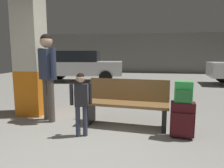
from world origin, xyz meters
name	(u,v)px	position (x,y,z in m)	size (l,w,h in m)	color
ground_plane	(119,100)	(0.00, 4.00, -0.05)	(18.00, 18.00, 0.10)	gray
garage_back_wall	(135,53)	(0.00, 12.86, 1.40)	(18.00, 0.12, 2.80)	slate
structural_pillar	(31,56)	(-1.74, 2.05, 1.33)	(0.57, 0.57, 2.69)	orange
bench	(126,103)	(0.47, 1.61, 0.44)	(1.64, 0.68, 0.89)	brown
suitcase	(182,119)	(1.43, 1.14, 0.32)	(0.40, 0.27, 0.60)	#471419
backpack_bright	(184,92)	(1.43, 1.14, 0.77)	(0.30, 0.23, 0.34)	green
child	(81,98)	(-0.22, 0.94, 0.66)	(0.34, 0.20, 1.08)	#33384C
adult	(47,68)	(-1.13, 1.61, 1.09)	(0.51, 0.40, 1.77)	brown
parked_car_far	(80,65)	(-2.42, 7.59, 0.81)	(4.27, 2.16, 1.51)	silver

